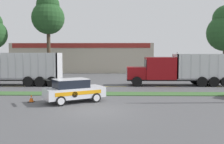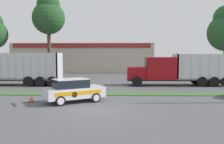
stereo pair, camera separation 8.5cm
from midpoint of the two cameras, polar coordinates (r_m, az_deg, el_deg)
ground_plane at (r=15.27m, az=-3.78°, el=-8.82°), size 600.00×600.00×0.00m
grass_verge at (r=21.43m, az=-2.33°, el=-4.97°), size 120.00×1.88×0.06m
centre_line_3 at (r=28.51m, az=-21.66°, el=-3.04°), size 2.40×0.14×0.01m
centre_line_4 at (r=26.88m, az=-10.98°, el=-3.24°), size 2.40×0.14×0.01m
centre_line_5 at (r=26.28m, az=0.63°, el=-3.33°), size 2.40×0.14×0.01m
centre_line_6 at (r=26.78m, az=12.28°, el=-3.29°), size 2.40×0.14×0.01m
centre_line_7 at (r=28.32m, az=23.08°, el=-3.13°), size 2.40×0.14×0.01m
dump_truck_lead at (r=27.86m, az=12.86°, el=0.32°), size 10.91×2.68×3.63m
rally_car at (r=17.93m, az=-8.94°, el=-4.10°), size 4.49×3.66×1.71m
traffic_cone at (r=18.77m, az=-18.09°, el=-5.76°), size 0.44×0.44×0.54m
store_building_backdrop at (r=50.27m, az=-6.18°, el=3.27°), size 25.60×12.10×5.36m
tree_behind_centre at (r=39.50m, az=-14.46°, el=12.49°), size 4.89×4.89×12.50m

